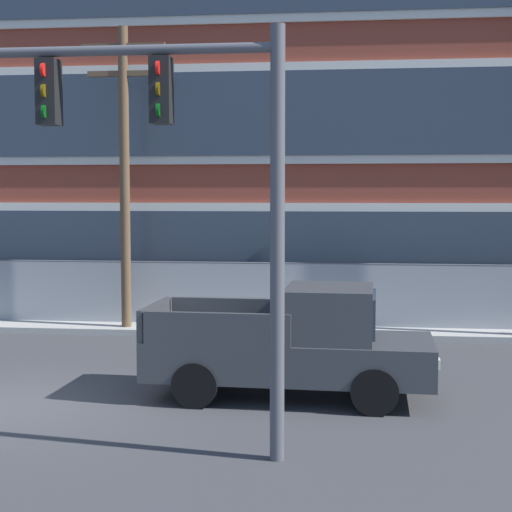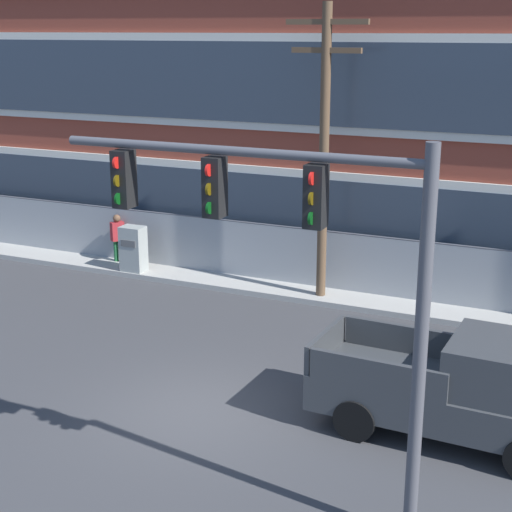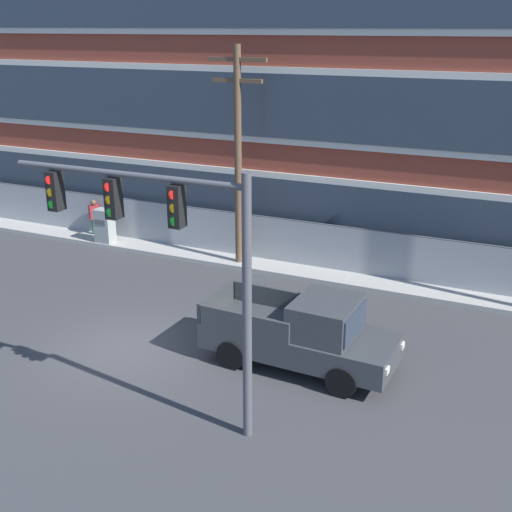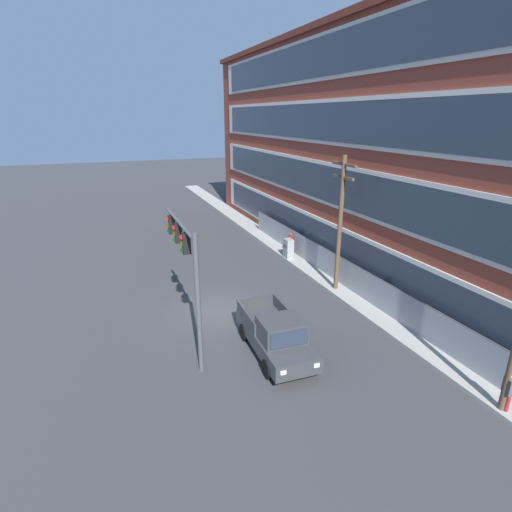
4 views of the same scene
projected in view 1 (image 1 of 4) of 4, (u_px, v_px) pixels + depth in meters
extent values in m
plane|color=#38383A|center=(14.00, 405.00, 13.67)|extent=(160.00, 160.00, 0.00)
cube|color=#9E9B93|center=(131.00, 327.00, 21.20)|extent=(80.00, 1.79, 0.16)
cube|color=brown|center=(217.00, 82.00, 27.01)|extent=(53.63, 11.44, 15.08)
cube|color=beige|center=(185.00, 252.00, 21.72)|extent=(49.34, 0.10, 2.71)
cube|color=#2D3844|center=(184.00, 252.00, 21.66)|extent=(47.20, 0.06, 2.26)
cube|color=beige|center=(184.00, 114.00, 21.42)|extent=(49.34, 0.10, 2.71)
cube|color=#2D3844|center=(183.00, 114.00, 21.36)|extent=(47.20, 0.06, 2.26)
cube|color=gray|center=(179.00, 296.00, 21.30)|extent=(30.48, 0.04, 1.82)
cylinder|color=#4C4C51|center=(179.00, 262.00, 21.23)|extent=(30.48, 0.05, 0.05)
cylinder|color=#4C4C51|center=(277.00, 247.00, 10.63)|extent=(0.20, 0.20, 5.93)
cylinder|color=#4C4C51|center=(70.00, 51.00, 10.74)|extent=(5.71, 0.14, 0.14)
cube|color=black|center=(161.00, 91.00, 10.64)|extent=(0.28, 0.32, 0.90)
cylinder|color=red|center=(158.00, 68.00, 10.44)|extent=(0.04, 0.18, 0.18)
cylinder|color=#503E08|center=(158.00, 89.00, 10.46)|extent=(0.04, 0.18, 0.18)
cylinder|color=#0A4011|center=(158.00, 110.00, 10.48)|extent=(0.04, 0.18, 0.18)
cube|color=black|center=(49.00, 92.00, 10.82)|extent=(0.28, 0.32, 0.90)
cylinder|color=red|center=(43.00, 70.00, 10.62)|extent=(0.04, 0.18, 0.18)
cylinder|color=#503E08|center=(44.00, 91.00, 10.64)|extent=(0.04, 0.18, 0.18)
cylinder|color=#0A4011|center=(44.00, 112.00, 10.66)|extent=(0.04, 0.18, 0.18)
cube|color=#383A3D|center=(290.00, 356.00, 14.13)|extent=(5.17, 2.21, 0.70)
cube|color=#383A3D|center=(329.00, 313.00, 13.96)|extent=(1.60, 1.90, 0.93)
cube|color=#283342|center=(374.00, 314.00, 13.84)|extent=(0.13, 1.64, 0.70)
cube|color=#383A3D|center=(236.00, 313.00, 15.18)|extent=(2.55, 0.22, 0.56)
cube|color=#383A3D|center=(217.00, 329.00, 13.33)|extent=(2.55, 0.22, 0.56)
cube|color=#383A3D|center=(155.00, 318.00, 14.46)|extent=(0.18, 1.92, 0.56)
cylinder|color=black|center=(375.00, 367.00, 14.83)|extent=(0.81, 0.29, 0.80)
cylinder|color=black|center=(375.00, 391.00, 13.02)|extent=(0.81, 0.29, 0.80)
cylinder|color=black|center=(217.00, 362.00, 15.30)|extent=(0.81, 0.29, 0.80)
cylinder|color=black|center=(195.00, 385.00, 13.48)|extent=(0.81, 0.29, 0.80)
cube|color=white|center=(432.00, 347.00, 14.42)|extent=(0.07, 0.24, 0.16)
cube|color=white|center=(438.00, 364.00, 13.04)|extent=(0.07, 0.24, 0.16)
cylinder|color=brown|center=(125.00, 182.00, 20.52)|extent=(0.26, 0.26, 7.98)
cube|color=brown|center=(123.00, 46.00, 20.24)|extent=(2.21, 0.14, 0.14)
cube|color=brown|center=(123.00, 74.00, 20.30)|extent=(1.88, 0.14, 0.14)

